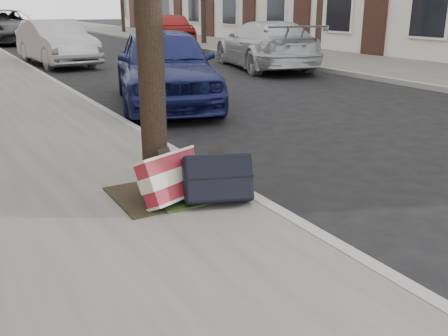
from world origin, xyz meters
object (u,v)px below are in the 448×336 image
suitcase_navy (218,178)px  suitcase_red (171,178)px  car_near_front (164,66)px  car_near_mid (56,43)px

suitcase_navy → suitcase_red: bearing=166.5°
suitcase_red → car_near_front: bearing=46.0°
suitcase_red → suitcase_navy: bearing=-54.6°
car_near_front → suitcase_red: bearing=-96.0°
car_near_front → car_near_mid: (-0.34, 7.56, -0.04)m
suitcase_navy → car_near_front: (1.71, 5.08, 0.37)m
suitcase_navy → car_near_front: 5.38m
suitcase_red → car_near_mid: 12.54m
car_near_front → car_near_mid: size_ratio=1.03×
suitcase_red → car_near_front: (2.06, 4.85, 0.37)m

